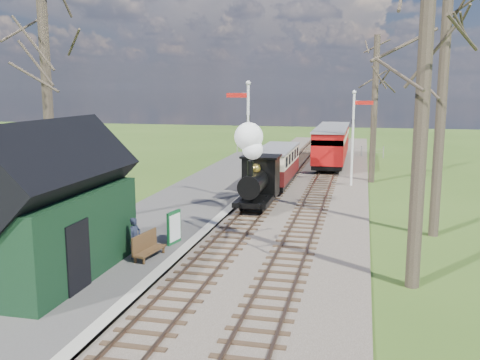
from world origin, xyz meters
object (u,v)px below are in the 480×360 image
object	(u,v)px
red_carriage_a	(329,148)
person	(135,238)
station_shed	(48,209)
red_carriage_b	(334,141)
semaphore_far	(354,131)
coach	(277,164)
locomotive	(256,171)
sign_board	(174,227)
bench	(147,246)
semaphore_near	(247,133)

from	to	relation	value
red_carriage_a	person	bearing A→B (deg)	-102.90
station_shed	red_carriage_b	world-z (taller)	station_shed
semaphore_far	coach	world-z (taller)	semaphore_far
station_shed	locomotive	distance (m)	11.50
semaphore_far	sign_board	world-z (taller)	semaphore_far
red_carriage_b	sign_board	xyz separation A→B (m)	(-4.37, -25.60, -0.81)
sign_board	red_carriage_a	bearing A→B (deg)	77.74
sign_board	bench	bearing A→B (deg)	-100.45
semaphore_near	semaphore_far	xyz separation A→B (m)	(5.14, 6.00, -0.27)
red_carriage_a	bench	distance (m)	22.41
coach	station_shed	bearing A→B (deg)	-104.41
semaphore_far	red_carriage_b	distance (m)	11.88
semaphore_near	person	bearing A→B (deg)	-99.59
locomotive	sign_board	size ratio (longest dim) A/B	3.41
red_carriage_a	person	xyz separation A→B (m)	(-5.05, -22.04, -0.72)
locomotive	semaphore_far	bearing A→B (deg)	59.12
coach	bench	distance (m)	14.67
semaphore_far	person	bearing A→B (deg)	-113.18
person	red_carriage_a	bearing A→B (deg)	3.09
red_carriage_b	bench	world-z (taller)	red_carriage_b
sign_board	person	size ratio (longest dim) A/B	0.87
locomotive	red_carriage_a	xyz separation A→B (m)	(2.61, 13.45, -0.31)
station_shed	semaphore_near	bearing A→B (deg)	73.62
red_carriage_a	sign_board	world-z (taller)	red_carriage_a
station_shed	semaphore_far	bearing A→B (deg)	64.28
coach	person	world-z (taller)	coach
semaphore_near	sign_board	size ratio (longest dim) A/B	5.11
semaphore_far	coach	size ratio (longest dim) A/B	0.86
semaphore_near	semaphore_far	bearing A→B (deg)	49.40
semaphore_near	red_carriage_a	distance (m)	12.73
locomotive	red_carriage_a	bearing A→B (deg)	79.01
red_carriage_a	sign_board	distance (m)	20.58
locomotive	red_carriage_b	world-z (taller)	locomotive
semaphore_near	locomotive	bearing A→B (deg)	-60.42
semaphore_far	red_carriage_a	xyz separation A→B (m)	(-1.77, 6.12, -1.73)
station_shed	coach	size ratio (longest dim) A/B	0.95
station_shed	red_carriage_a	world-z (taller)	station_shed
semaphore_far	coach	xyz separation A→B (m)	(-4.37, -1.28, -1.93)
station_shed	sign_board	xyz separation A→B (m)	(2.53, 4.02, -1.46)
station_shed	semaphore_near	xyz separation A→B (m)	(3.53, 12.00, 1.35)
station_shed	red_carriage_b	xyz separation A→B (m)	(6.90, 29.62, -0.65)
station_shed	bench	size ratio (longest dim) A/B	4.04
coach	sign_board	xyz separation A→B (m)	(-1.77, -12.71, -0.61)
station_shed	semaphore_near	size ratio (longest dim) A/B	1.01
semaphore_far	locomotive	distance (m)	8.66
red_carriage_a	locomotive	bearing A→B (deg)	-100.99
red_carriage_a	semaphore_far	bearing A→B (deg)	-73.83
person	locomotive	bearing A→B (deg)	0.17
station_shed	locomotive	xyz separation A→B (m)	(4.29, 10.67, -0.33)
red_carriage_b	person	size ratio (longest dim) A/B	3.99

